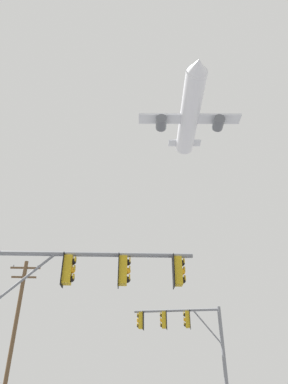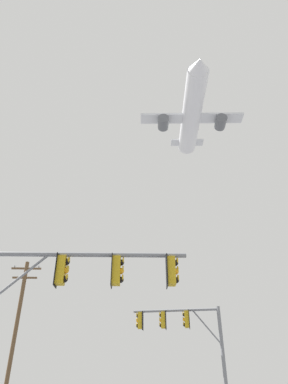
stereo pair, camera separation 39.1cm
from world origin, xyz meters
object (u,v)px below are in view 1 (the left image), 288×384
(signal_pole_near, at_px, (74,287))
(airplane, at_px, (190,115))
(signal_pole_far, at_px, (186,332))
(utility_pole, at_px, (15,328))

(signal_pole_near, height_order, airplane, airplane)
(signal_pole_far, xyz_separation_m, utility_pole, (-11.01, 4.83, 0.84))
(signal_pole_near, xyz_separation_m, utility_pole, (-5.88, 14.97, 1.02))
(signal_pole_far, bearing_deg, signal_pole_near, -116.86)
(signal_pole_far, distance_m, airplane, 44.17)
(utility_pole, xyz_separation_m, airplane, (17.64, 17.60, 36.62))
(signal_pole_near, bearing_deg, utility_pole, 111.46)
(signal_pole_far, relative_size, utility_pole, 0.58)
(signal_pole_far, bearing_deg, airplane, 73.55)
(signal_pole_near, distance_m, airplane, 51.15)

